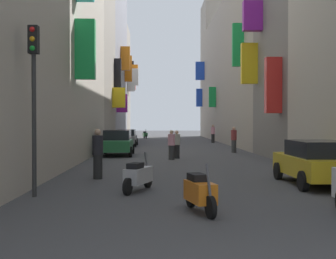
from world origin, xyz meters
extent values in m
plane|color=#424244|center=(0.00, 30.00, 0.00)|extent=(140.00, 140.00, 0.00)
cube|color=green|center=(-4.55, 17.88, 5.36)|extent=(0.91, 0.40, 2.74)
cube|color=gray|center=(-8.00, 33.23, 8.58)|extent=(6.00, 8.55, 17.16)
cube|color=yellow|center=(-4.46, 34.78, 4.08)|extent=(1.07, 0.58, 1.69)
cube|color=black|center=(-4.70, 36.45, 6.29)|extent=(0.60, 0.53, 2.63)
cube|color=gray|center=(-8.00, 45.28, 10.03)|extent=(6.00, 15.55, 20.07)
cube|color=orange|center=(-4.58, 49.32, 8.30)|extent=(0.83, 0.62, 3.03)
cube|color=orange|center=(-4.52, 43.44, 8.63)|extent=(0.96, 0.59, 2.46)
cube|color=purple|center=(-4.49, 38.58, 3.77)|extent=(1.01, 0.36, 1.69)
cube|color=gray|center=(-8.00, 56.53, 7.25)|extent=(6.00, 6.95, 14.50)
cube|color=red|center=(-4.56, 56.69, 7.12)|extent=(0.89, 0.53, 1.56)
cube|color=white|center=(-4.51, 53.69, 6.77)|extent=(0.98, 0.40, 1.67)
cube|color=black|center=(-4.63, 55.11, 8.51)|extent=(0.74, 0.50, 2.96)
cube|color=orange|center=(-4.35, 54.78, 8.17)|extent=(1.30, 0.42, 2.61)
cube|color=white|center=(-4.30, 53.99, 7.80)|extent=(1.40, 0.44, 2.17)
cube|color=purple|center=(4.43, 23.56, 8.31)|extent=(1.14, 0.51, 1.76)
cube|color=yellow|center=(4.50, 24.75, 5.66)|extent=(1.01, 0.38, 2.52)
cube|color=red|center=(4.60, 19.51, 3.87)|extent=(0.79, 0.45, 2.81)
cube|color=#9E9384|center=(8.00, 39.58, 6.83)|extent=(6.00, 27.39, 13.66)
cube|color=green|center=(4.64, 43.83, 4.66)|extent=(0.72, 0.38, 2.13)
cube|color=green|center=(4.60, 29.11, 7.58)|extent=(0.80, 0.42, 3.09)
cube|color=#9E9384|center=(8.00, 56.64, 9.04)|extent=(6.00, 6.72, 18.07)
cube|color=blue|center=(4.59, 57.65, 5.36)|extent=(0.82, 0.50, 2.45)
cube|color=blue|center=(4.43, 54.99, 8.72)|extent=(1.15, 0.57, 2.36)
cube|color=#236638|center=(-3.64, 24.14, 0.62)|extent=(1.73, 3.99, 0.64)
cube|color=black|center=(-3.64, 24.34, 1.24)|extent=(1.52, 2.23, 0.59)
cylinder|color=black|center=(-2.78, 22.83, 0.30)|extent=(0.18, 0.60, 0.60)
cylinder|color=black|center=(-4.51, 22.83, 0.30)|extent=(0.18, 0.60, 0.60)
cylinder|color=black|center=(-2.78, 25.46, 0.30)|extent=(0.18, 0.60, 0.60)
cylinder|color=black|center=(-4.51, 25.46, 0.30)|extent=(0.18, 0.60, 0.60)
cube|color=gold|center=(3.87, 11.55, 0.61)|extent=(1.74, 4.00, 0.62)
cube|color=black|center=(3.87, 11.35, 1.18)|extent=(1.53, 2.24, 0.50)
cylinder|color=black|center=(3.00, 12.87, 0.30)|extent=(0.18, 0.60, 0.60)
cylinder|color=black|center=(4.74, 12.87, 0.30)|extent=(0.18, 0.60, 0.60)
cylinder|color=black|center=(3.00, 10.23, 0.30)|extent=(0.18, 0.60, 0.60)
cube|color=slate|center=(-3.83, 34.49, 0.59)|extent=(1.66, 4.47, 0.58)
cube|color=black|center=(-3.83, 34.72, 1.14)|extent=(1.46, 2.50, 0.52)
cylinder|color=black|center=(-3.00, 33.02, 0.30)|extent=(0.18, 0.60, 0.60)
cylinder|color=black|center=(-4.66, 33.02, 0.30)|extent=(0.18, 0.60, 0.60)
cylinder|color=black|center=(-3.00, 35.97, 0.30)|extent=(0.18, 0.60, 0.60)
cylinder|color=black|center=(-4.66, 35.97, 0.30)|extent=(0.18, 0.60, 0.60)
cube|color=#ADADB2|center=(-1.80, 10.37, 0.46)|extent=(0.84, 1.27, 0.45)
cube|color=black|center=(-1.88, 10.16, 0.77)|extent=(0.50, 0.64, 0.16)
cylinder|color=#4C4C51|center=(-1.58, 10.93, 0.79)|extent=(0.15, 0.28, 0.68)
cylinder|color=black|center=(-1.53, 11.07, 0.24)|extent=(0.27, 0.48, 0.48)
cylinder|color=black|center=(-2.07, 9.67, 0.24)|extent=(0.27, 0.48, 0.48)
cube|color=#287F3D|center=(-2.68, 51.53, 0.46)|extent=(0.66, 1.26, 0.45)
cube|color=black|center=(-2.72, 51.75, 0.77)|extent=(0.42, 0.61, 0.16)
cylinder|color=#4C4C51|center=(-2.57, 50.94, 0.79)|extent=(0.11, 0.28, 0.68)
cylinder|color=black|center=(-2.54, 50.79, 0.24)|extent=(0.19, 0.49, 0.48)
cylinder|color=black|center=(-2.82, 52.26, 0.24)|extent=(0.19, 0.49, 0.48)
cube|color=red|center=(0.28, 40.07, 0.46)|extent=(0.80, 1.15, 0.45)
cube|color=black|center=(0.20, 39.89, 0.77)|extent=(0.51, 0.64, 0.16)
cylinder|color=#4C4C51|center=(0.48, 40.57, 0.79)|extent=(0.16, 0.28, 0.68)
cylinder|color=black|center=(0.53, 40.69, 0.24)|extent=(0.27, 0.48, 0.48)
cylinder|color=black|center=(0.03, 39.46, 0.24)|extent=(0.27, 0.48, 0.48)
cube|color=orange|center=(-0.30, 7.32, 0.46)|extent=(0.68, 1.12, 0.45)
cube|color=black|center=(-0.35, 7.51, 0.77)|extent=(0.45, 0.62, 0.16)
cylinder|color=#4C4C51|center=(-0.17, 6.82, 0.79)|extent=(0.13, 0.28, 0.68)
cylinder|color=black|center=(-0.14, 6.69, 0.24)|extent=(0.22, 0.49, 0.48)
cylinder|color=black|center=(-0.46, 7.95, 0.24)|extent=(0.22, 0.49, 0.48)
cylinder|color=#333333|center=(-0.47, 21.05, 0.38)|extent=(0.32, 0.32, 0.77)
cylinder|color=pink|center=(-0.47, 21.05, 1.07)|extent=(0.38, 0.38, 0.61)
sphere|color=tan|center=(-0.47, 21.05, 1.48)|extent=(0.21, 0.21, 0.21)
cylinder|color=#393939|center=(3.82, 26.25, 0.42)|extent=(0.42, 0.42, 0.83)
cylinder|color=maroon|center=(3.82, 26.25, 1.16)|extent=(0.50, 0.50, 0.66)
sphere|color=tan|center=(3.82, 26.25, 1.61)|extent=(0.23, 0.23, 0.23)
cylinder|color=black|center=(-3.35, 13.18, 0.43)|extent=(0.36, 0.36, 0.86)
cylinder|color=black|center=(-3.35, 13.18, 1.20)|extent=(0.43, 0.43, 0.68)
sphere|color=tan|center=(-3.35, 13.18, 1.66)|extent=(0.23, 0.23, 0.23)
cylinder|color=black|center=(-0.14, 21.94, 0.38)|extent=(0.42, 0.42, 0.75)
cylinder|color=#B2AD9E|center=(-0.14, 21.94, 1.05)|extent=(0.49, 0.49, 0.60)
sphere|color=tan|center=(-0.14, 21.94, 1.45)|extent=(0.20, 0.20, 0.20)
cylinder|color=black|center=(4.19, 39.80, 0.43)|extent=(0.43, 0.43, 0.86)
cylinder|color=pink|center=(4.19, 39.80, 1.20)|extent=(0.51, 0.51, 0.68)
sphere|color=tan|center=(4.19, 39.80, 1.65)|extent=(0.23, 0.23, 0.23)
cylinder|color=#2D2D2D|center=(-4.57, 9.51, 1.93)|extent=(0.12, 0.12, 3.86)
cube|color=black|center=(-4.57, 9.51, 4.24)|extent=(0.26, 0.26, 0.75)
sphere|color=red|center=(-4.57, 9.37, 4.49)|extent=(0.14, 0.14, 0.14)
sphere|color=orange|center=(-4.57, 9.37, 4.24)|extent=(0.14, 0.14, 0.14)
sphere|color=green|center=(-4.57, 9.37, 3.99)|extent=(0.14, 0.14, 0.14)
camera|label=1|loc=(-1.27, -2.38, 2.03)|focal=46.83mm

